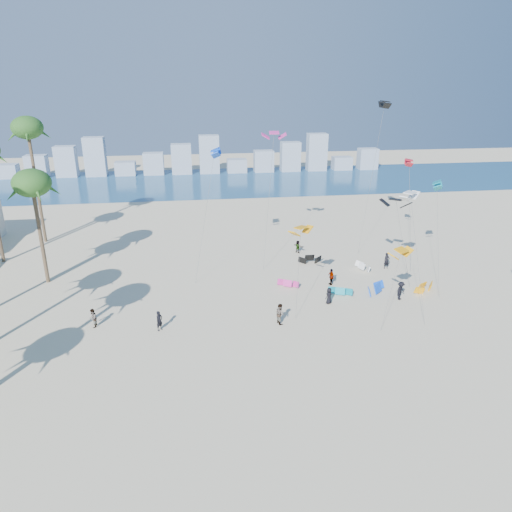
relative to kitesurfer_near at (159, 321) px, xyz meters
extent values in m
plane|color=beige|center=(6.18, -10.80, -0.91)|extent=(220.00, 220.00, 0.00)
plane|color=navy|center=(6.18, 61.20, -0.90)|extent=(220.00, 220.00, 0.00)
imported|color=black|center=(0.00, 0.00, 0.00)|extent=(0.77, 0.78, 1.81)
imported|color=gray|center=(10.61, -0.18, 0.05)|extent=(0.94, 1.09, 1.91)
imported|color=black|center=(16.05, 3.06, -0.09)|extent=(0.96, 0.89, 1.64)
imported|color=gray|center=(17.51, 7.41, -0.02)|extent=(0.69, 1.12, 1.78)
imported|color=black|center=(23.29, 2.95, 0.04)|extent=(1.40, 1.30, 1.90)
imported|color=gray|center=(16.13, 17.44, -0.11)|extent=(1.26, 1.46, 1.59)
imported|color=black|center=(25.10, 10.94, 0.02)|extent=(0.73, 0.53, 1.86)
imported|color=gray|center=(-5.82, 1.34, -0.04)|extent=(0.66, 0.85, 1.74)
cylinder|color=#595959|center=(12.60, 1.72, 3.06)|extent=(0.84, 2.53, 7.93)
cylinder|color=#595959|center=(24.80, 6.73, 3.56)|extent=(1.59, 2.29, 8.95)
cylinder|color=#595959|center=(23.42, 0.73, 4.42)|extent=(0.07, 5.90, 10.66)
cylinder|color=#595959|center=(4.58, 11.18, 5.91)|extent=(2.67, 2.91, 13.64)
cylinder|color=#595959|center=(27.97, 12.35, 4.92)|extent=(1.04, 5.68, 11.66)
cylinder|color=#595959|center=(11.95, 14.80, 6.47)|extent=(1.93, 4.92, 14.76)
cylinder|color=#595959|center=(28.01, 5.69, 4.32)|extent=(1.10, 5.46, 10.47)
cylinder|color=#595959|center=(20.08, -1.76, 2.43)|extent=(2.07, 2.05, 6.69)
cylinder|color=#595959|center=(24.87, 17.21, 8.09)|extent=(2.62, 2.12, 18.00)
cylinder|color=brown|center=(-12.48, 12.20, 4.48)|extent=(0.40, 0.40, 10.78)
ellipsoid|color=#2D5D20|center=(-12.48, 12.20, 9.88)|extent=(3.80, 3.80, 2.85)
cylinder|color=brown|center=(-16.38, 26.20, 6.50)|extent=(0.40, 0.40, 14.82)
ellipsoid|color=#2D5D20|center=(-16.38, 26.20, 13.91)|extent=(3.80, 3.80, 2.85)
cube|color=#9EADBF|center=(-35.82, 71.20, 0.59)|extent=(4.40, 3.00, 3.00)
cube|color=#9EADBF|center=(-29.62, 71.20, 1.49)|extent=(4.40, 3.00, 4.80)
cube|color=#9EADBF|center=(-23.42, 71.20, 2.39)|extent=(4.40, 3.00, 6.60)
cube|color=#9EADBF|center=(-17.22, 71.20, 3.29)|extent=(4.40, 3.00, 8.40)
cube|color=#9EADBF|center=(-11.02, 71.20, 0.59)|extent=(4.40, 3.00, 3.00)
cube|color=#9EADBF|center=(-4.82, 71.20, 1.49)|extent=(4.40, 3.00, 4.80)
cube|color=#9EADBF|center=(1.38, 71.20, 2.39)|extent=(4.40, 3.00, 6.60)
cube|color=#9EADBF|center=(7.58, 71.20, 3.29)|extent=(4.40, 3.00, 8.40)
cube|color=#9EADBF|center=(13.78, 71.20, 0.59)|extent=(4.40, 3.00, 3.00)
cube|color=#9EADBF|center=(19.98, 71.20, 1.49)|extent=(4.40, 3.00, 4.80)
cube|color=#9EADBF|center=(26.18, 71.20, 2.39)|extent=(4.40, 3.00, 6.60)
cube|color=#9EADBF|center=(32.38, 71.20, 3.29)|extent=(4.40, 3.00, 8.40)
cube|color=#9EADBF|center=(38.58, 71.20, 0.59)|extent=(4.40, 3.00, 3.00)
cube|color=#9EADBF|center=(44.78, 71.20, 1.49)|extent=(4.40, 3.00, 4.80)
camera|label=1|loc=(3.35, -37.47, 19.96)|focal=33.49mm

